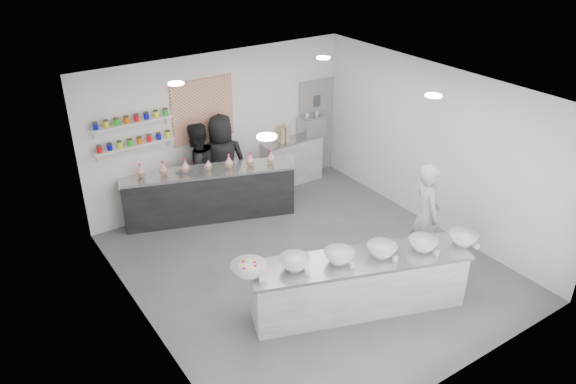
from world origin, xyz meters
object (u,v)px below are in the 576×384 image
at_px(staff_left, 197,170).
at_px(prep_counter, 358,284).
at_px(espresso_ledge, 292,161).
at_px(staff_right, 222,162).
at_px(woman_prep, 426,215).
at_px(espresso_machine, 312,126).
at_px(back_bar, 210,194).

bearing_deg(staff_left, prep_counter, 88.85).
xyz_separation_m(espresso_ledge, staff_right, (-1.72, -0.14, 0.46)).
xyz_separation_m(prep_counter, staff_left, (-0.67, 3.92, 0.49)).
height_order(woman_prep, staff_right, staff_right).
relative_size(staff_left, staff_right, 0.97).
distance_m(espresso_ledge, staff_right, 1.79).
xyz_separation_m(prep_counter, espresso_machine, (2.09, 4.05, 0.75)).
xyz_separation_m(espresso_machine, staff_right, (-2.23, -0.14, -0.24)).
distance_m(espresso_ledge, espresso_machine, 0.86).
bearing_deg(espresso_ledge, staff_right, -175.49).
height_order(prep_counter, back_bar, back_bar).
xyz_separation_m(espresso_machine, staff_left, (-2.76, -0.14, -0.27)).
distance_m(prep_counter, espresso_ledge, 4.35).
bearing_deg(prep_counter, woman_prep, 31.30).
distance_m(woman_prep, staff_left, 4.29).
height_order(back_bar, espresso_machine, espresso_machine).
xyz_separation_m(back_bar, staff_left, (-0.10, 0.25, 0.43)).
bearing_deg(prep_counter, staff_left, 119.45).
relative_size(prep_counter, staff_right, 1.70).
xyz_separation_m(woman_prep, staff_left, (-2.37, 3.57, 0.03)).
bearing_deg(woman_prep, espresso_machine, 17.85).
xyz_separation_m(woman_prep, staff_right, (-1.84, 3.57, 0.05)).
xyz_separation_m(staff_left, staff_right, (0.53, 0.00, 0.03)).
height_order(prep_counter, staff_left, staff_left).
distance_m(espresso_ledge, woman_prep, 3.73).
xyz_separation_m(prep_counter, woman_prep, (1.70, 0.35, 0.46)).
relative_size(woman_prep, staff_right, 0.94).
distance_m(back_bar, espresso_machine, 2.78).
xyz_separation_m(espresso_ledge, espresso_machine, (0.51, 0.00, 0.70)).
bearing_deg(staff_left, espresso_ledge, 172.57).
xyz_separation_m(espresso_ledge, woman_prep, (0.12, -3.71, 0.41)).
relative_size(espresso_ledge, woman_prep, 0.74).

